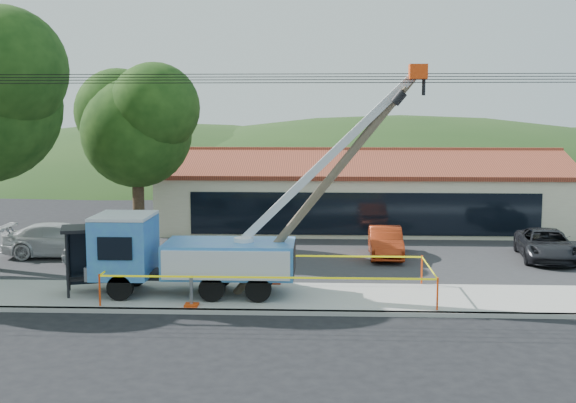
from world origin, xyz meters
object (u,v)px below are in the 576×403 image
(car_silver, at_px, (95,260))
(car_dark, at_px, (545,262))
(bus_shelter, at_px, (98,243))
(leaning_pole, at_px, (333,175))
(car_white, at_px, (62,259))
(car_red, at_px, (385,259))
(utility_truck, at_px, (190,251))

(car_silver, relative_size, car_dark, 0.88)
(bus_shelter, bearing_deg, leaning_pole, -18.77)
(leaning_pole, height_order, car_dark, leaning_pole)
(car_silver, xyz_separation_m, car_white, (-1.61, 0.25, 0.00))
(car_silver, relative_size, car_white, 0.82)
(bus_shelter, relative_size, car_white, 0.55)
(car_silver, distance_m, car_red, 13.14)
(leaning_pole, bearing_deg, car_dark, 35.53)
(car_red, bearing_deg, car_white, -176.40)
(bus_shelter, bearing_deg, car_dark, 2.47)
(bus_shelter, xyz_separation_m, car_red, (11.00, 7.04, -1.92))
(car_white, bearing_deg, bus_shelter, -153.99)
(utility_truck, bearing_deg, car_dark, 25.24)
(bus_shelter, distance_m, car_dark, 19.41)
(leaning_pole, distance_m, car_red, 8.80)
(car_red, relative_size, car_white, 0.79)
(utility_truck, distance_m, bus_shelter, 3.40)
(car_silver, xyz_separation_m, car_dark, (20.21, 0.51, 0.00))
(leaning_pole, relative_size, car_red, 1.95)
(bus_shelter, bearing_deg, utility_truck, -21.22)
(leaning_pole, relative_size, car_silver, 1.88)
(utility_truck, height_order, car_red, utility_truck)
(car_silver, bearing_deg, car_dark, 4.14)
(bus_shelter, bearing_deg, car_red, 14.63)
(utility_truck, relative_size, car_silver, 2.74)
(utility_truck, xyz_separation_m, leaning_pole, (5.10, 0.07, 2.77))
(car_dark, bearing_deg, utility_truck, -147.93)
(bus_shelter, height_order, car_dark, bus_shelter)
(leaning_pole, xyz_separation_m, car_white, (-12.21, 6.60, -4.46))
(utility_truck, height_order, car_silver, utility_truck)
(car_red, bearing_deg, leaning_pole, -107.91)
(car_red, xyz_separation_m, car_white, (-14.72, -0.55, 0.00))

